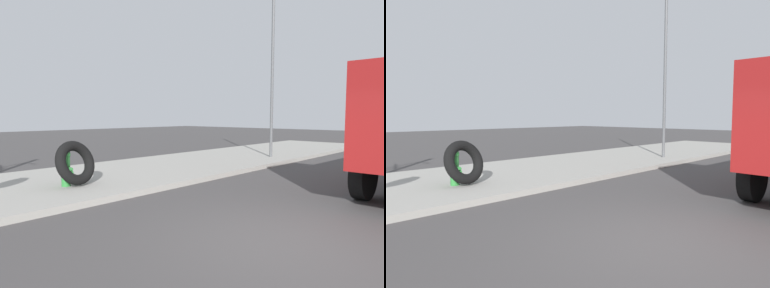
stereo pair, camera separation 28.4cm
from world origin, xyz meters
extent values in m
plane|color=#423F3F|center=(0.00, 0.00, 0.00)|extent=(80.00, 80.00, 0.00)
cube|color=#99968E|center=(0.00, 6.50, 0.07)|extent=(36.00, 5.00, 0.15)
cylinder|color=#2D8438|center=(-0.43, 5.72, 0.52)|extent=(0.22, 0.22, 0.73)
sphere|color=#2D8438|center=(-0.43, 5.72, 0.94)|extent=(0.25, 0.25, 0.25)
cylinder|color=#2D8438|center=(-0.43, 5.52, 0.60)|extent=(0.10, 0.18, 0.10)
cylinder|color=#2D8438|center=(-0.43, 5.92, 0.60)|extent=(0.10, 0.18, 0.10)
cylinder|color=#2D8438|center=(-0.43, 5.52, 0.52)|extent=(0.12, 0.18, 0.12)
torus|color=black|center=(-0.24, 5.59, 0.73)|extent=(1.26, 0.85, 1.17)
cylinder|color=black|center=(3.80, -0.02, 0.55)|extent=(1.11, 0.34, 1.10)
cylinder|color=#595B5E|center=(8.52, 5.06, 3.53)|extent=(0.12, 0.12, 6.76)
camera|label=1|loc=(-4.59, -2.41, 1.94)|focal=32.29mm
camera|label=2|loc=(-4.39, -2.61, 1.94)|focal=32.29mm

